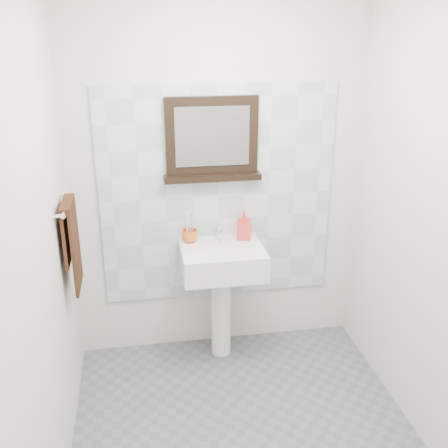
% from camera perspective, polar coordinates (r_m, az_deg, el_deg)
% --- Properties ---
extents(floor, '(2.00, 2.20, 0.01)m').
position_cam_1_polar(floor, '(3.26, 2.70, -22.81)').
color(floor, slate).
rests_on(floor, ground).
extents(back_wall, '(2.00, 0.01, 2.50)m').
position_cam_1_polar(back_wall, '(3.58, -0.68, 4.68)').
color(back_wall, silver).
rests_on(back_wall, ground).
extents(front_wall, '(2.00, 0.01, 2.50)m').
position_cam_1_polar(front_wall, '(1.65, 11.94, -17.30)').
color(front_wall, silver).
rests_on(front_wall, ground).
extents(left_wall, '(0.01, 2.20, 2.50)m').
position_cam_1_polar(left_wall, '(2.55, -19.39, -3.60)').
color(left_wall, silver).
rests_on(left_wall, ground).
extents(right_wall, '(0.01, 2.20, 2.50)m').
position_cam_1_polar(right_wall, '(2.94, 22.59, -0.76)').
color(right_wall, silver).
rests_on(right_wall, ground).
extents(splashback, '(1.60, 0.02, 1.50)m').
position_cam_1_polar(splashback, '(3.60, -0.65, 3.10)').
color(splashback, silver).
rests_on(splashback, back_wall).
extents(pedestal_sink, '(0.55, 0.44, 0.96)m').
position_cam_1_polar(pedestal_sink, '(3.58, -0.23, -5.20)').
color(pedestal_sink, white).
rests_on(pedestal_sink, ground).
extents(toothbrush_cup, '(0.12, 0.12, 0.09)m').
position_cam_1_polar(toothbrush_cup, '(3.57, -3.74, -1.29)').
color(toothbrush_cup, orange).
rests_on(toothbrush_cup, pedestal_sink).
extents(toothbrushes, '(0.05, 0.04, 0.21)m').
position_cam_1_polar(toothbrushes, '(3.54, -3.78, -0.10)').
color(toothbrushes, white).
rests_on(toothbrushes, toothbrush_cup).
extents(soap_dispenser, '(0.12, 0.12, 0.20)m').
position_cam_1_polar(soap_dispenser, '(3.59, 2.20, -0.13)').
color(soap_dispenser, red).
rests_on(soap_dispenser, pedestal_sink).
extents(framed_mirror, '(0.65, 0.11, 0.55)m').
position_cam_1_polar(framed_mirror, '(3.46, -1.33, 9.03)').
color(framed_mirror, black).
rests_on(framed_mirror, back_wall).
extents(towel_bar, '(0.07, 0.40, 0.03)m').
position_cam_1_polar(towel_bar, '(3.13, -16.78, 2.05)').
color(towel_bar, silver).
rests_on(towel_bar, left_wall).
extents(hand_towel, '(0.06, 0.30, 0.55)m').
position_cam_1_polar(hand_towel, '(3.20, -16.26, -1.50)').
color(hand_towel, black).
rests_on(hand_towel, towel_bar).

